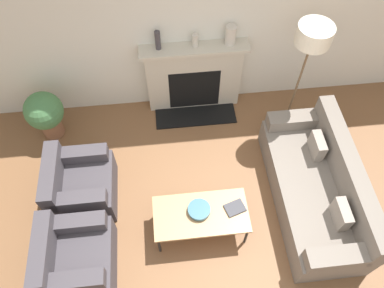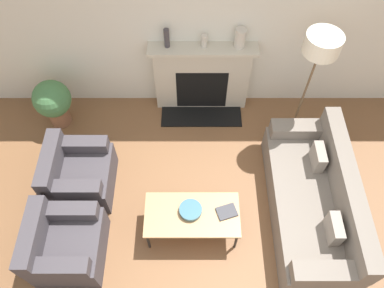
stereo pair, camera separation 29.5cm
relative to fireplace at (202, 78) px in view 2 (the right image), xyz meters
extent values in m
plane|color=brown|center=(0.14, -2.32, -0.57)|extent=(18.00, 18.00, 0.00)
cube|color=silver|center=(0.14, 0.14, 0.88)|extent=(18.00, 0.06, 2.90)
cube|color=beige|center=(0.00, 0.01, -0.01)|extent=(1.37, 0.20, 1.12)
cube|color=black|center=(0.00, -0.07, -0.17)|extent=(0.75, 0.04, 0.73)
cube|color=black|center=(0.00, -0.27, -0.56)|extent=(1.24, 0.40, 0.02)
cube|color=beige|center=(0.00, -0.02, 0.57)|extent=(1.49, 0.28, 0.05)
cube|color=slate|center=(1.32, -1.83, -0.36)|extent=(0.88, 2.11, 0.43)
cube|color=slate|center=(1.67, -1.83, 0.07)|extent=(0.20, 2.11, 0.43)
cube|color=slate|center=(1.32, -0.89, -0.05)|extent=(0.81, 0.22, 0.19)
cube|color=slate|center=(1.32, -2.78, -0.05)|extent=(0.81, 0.22, 0.19)
cube|color=gray|center=(1.45, -1.36, 0.00)|extent=(0.12, 0.32, 0.28)
cube|color=gray|center=(1.45, -2.31, 0.00)|extent=(0.12, 0.32, 0.28)
cube|color=#423D42|center=(-1.59, -2.40, -0.35)|extent=(0.78, 0.83, 0.45)
cube|color=#423D42|center=(-1.90, -2.40, 0.04)|extent=(0.18, 0.83, 0.32)
cube|color=#423D42|center=(-1.59, -2.73, -0.04)|extent=(0.70, 0.18, 0.18)
cube|color=#423D42|center=(-1.59, -2.08, -0.04)|extent=(0.70, 0.18, 0.18)
cube|color=#423D42|center=(-1.59, -1.47, -0.35)|extent=(0.78, 0.83, 0.45)
cube|color=#423D42|center=(-1.90, -1.47, 0.04)|extent=(0.18, 0.83, 0.32)
cube|color=#423D42|center=(-1.59, -1.79, -0.04)|extent=(0.70, 0.18, 0.18)
cube|color=#423D42|center=(-1.59, -1.14, -0.04)|extent=(0.70, 0.18, 0.18)
cube|color=tan|center=(-0.14, -2.08, -0.15)|extent=(1.14, 0.57, 0.03)
cylinder|color=black|center=(-0.67, -2.32, -0.37)|extent=(0.03, 0.03, 0.41)
cylinder|color=black|center=(0.38, -2.32, -0.37)|extent=(0.03, 0.03, 0.41)
cylinder|color=black|center=(-0.67, -1.83, -0.37)|extent=(0.03, 0.03, 0.41)
cylinder|color=black|center=(0.38, -1.83, -0.37)|extent=(0.03, 0.03, 0.41)
cylinder|color=#38667A|center=(-0.16, -2.04, -0.13)|extent=(0.10, 0.10, 0.02)
cylinder|color=#38667A|center=(-0.16, -2.04, -0.09)|extent=(0.27, 0.27, 0.05)
cube|color=#38383D|center=(0.27, -2.05, -0.12)|extent=(0.27, 0.23, 0.02)
cylinder|color=brown|center=(1.34, -0.54, -0.55)|extent=(0.31, 0.31, 0.03)
cylinder|color=brown|center=(1.34, -0.54, 0.25)|extent=(0.03, 0.03, 1.58)
cylinder|color=silver|center=(1.34, -0.54, 1.12)|extent=(0.43, 0.43, 0.24)
cylinder|color=#3D383D|center=(-0.48, 0.01, 0.74)|extent=(0.08, 0.08, 0.27)
cylinder|color=beige|center=(0.02, 0.01, 0.69)|extent=(0.08, 0.08, 0.18)
cylinder|color=beige|center=(0.49, 0.01, 0.74)|extent=(0.15, 0.15, 0.27)
cylinder|color=brown|center=(-2.15, -0.35, -0.43)|extent=(0.30, 0.30, 0.28)
sphere|color=#477A47|center=(-2.15, -0.35, -0.05)|extent=(0.54, 0.54, 0.54)
camera|label=1|loc=(-0.44, -3.84, 4.02)|focal=35.00mm
camera|label=2|loc=(-0.15, -3.85, 4.02)|focal=35.00mm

